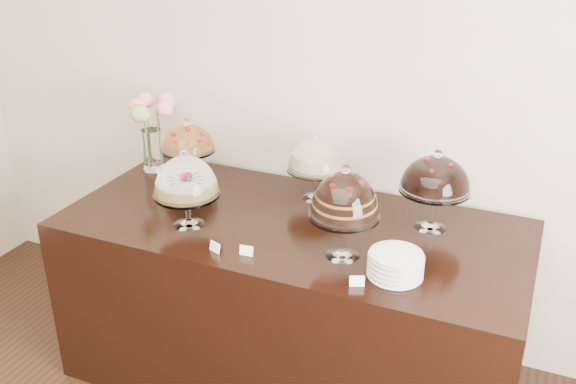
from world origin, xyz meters
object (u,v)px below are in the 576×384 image
at_px(plate_stack, 396,265).
at_px(cake_stand_dark_choco, 436,177).
at_px(cake_stand_fruit_tart, 188,141).
at_px(flower_vase, 152,123).
at_px(display_counter, 292,302).
at_px(cake_stand_choco_layer, 345,198).
at_px(cake_stand_sugar_sponge, 186,180).
at_px(cake_stand_cheesecake, 317,158).

bearing_deg(plate_stack, cake_stand_dark_choco, 84.92).
bearing_deg(plate_stack, cake_stand_fruit_tart, 158.02).
distance_m(cake_stand_fruit_tart, flower_vase, 0.27).
xyz_separation_m(display_counter, cake_stand_fruit_tart, (-0.71, 0.25, 0.67)).
bearing_deg(cake_stand_choco_layer, cake_stand_dark_choco, 54.53).
xyz_separation_m(display_counter, cake_stand_choco_layer, (0.32, -0.20, 0.72)).
bearing_deg(flower_vase, cake_stand_sugar_sponge, -43.71).
distance_m(display_counter, plate_stack, 0.81).
relative_size(display_counter, cake_stand_cheesecake, 6.29).
relative_size(cake_stand_sugar_sponge, flower_vase, 0.86).
distance_m(cake_stand_sugar_sponge, cake_stand_choco_layer, 0.76).
bearing_deg(cake_stand_cheesecake, flower_vase, -179.58).
bearing_deg(cake_stand_dark_choco, plate_stack, -95.08).
height_order(cake_stand_sugar_sponge, cake_stand_dark_choco, cake_stand_dark_choco).
height_order(cake_stand_choco_layer, flower_vase, flower_vase).
bearing_deg(cake_stand_choco_layer, cake_stand_fruit_tart, 156.68).
relative_size(cake_stand_sugar_sponge, cake_stand_choco_layer, 0.89).
bearing_deg(cake_stand_fruit_tart, plate_stack, -21.98).
xyz_separation_m(cake_stand_sugar_sponge, cake_stand_fruit_tart, (-0.27, 0.46, -0.00)).
height_order(cake_stand_choco_layer, cake_stand_cheesecake, cake_stand_choco_layer).
bearing_deg(cake_stand_sugar_sponge, cake_stand_cheesecake, 49.23).
distance_m(cake_stand_dark_choco, flower_vase, 1.59).
height_order(display_counter, cake_stand_choco_layer, cake_stand_choco_layer).
distance_m(cake_stand_cheesecake, plate_stack, 0.82).
bearing_deg(cake_stand_dark_choco, flower_vase, 176.98).
bearing_deg(cake_stand_choco_layer, cake_stand_cheesecake, 122.29).
relative_size(cake_stand_choco_layer, plate_stack, 1.92).
height_order(display_counter, cake_stand_cheesecake, cake_stand_cheesecake).
xyz_separation_m(display_counter, cake_stand_dark_choco, (0.61, 0.21, 0.71)).
relative_size(cake_stand_dark_choco, cake_stand_fruit_tart, 1.11).
relative_size(cake_stand_choco_layer, flower_vase, 0.97).
bearing_deg(cake_stand_dark_choco, display_counter, -160.89).
relative_size(cake_stand_fruit_tart, flower_vase, 0.80).
bearing_deg(cake_stand_fruit_tart, cake_stand_choco_layer, -23.32).
relative_size(display_counter, cake_stand_choco_layer, 5.20).
bearing_deg(cake_stand_choco_layer, cake_stand_sugar_sponge, -179.00).
xyz_separation_m(cake_stand_choco_layer, cake_stand_dark_choco, (0.29, 0.41, -0.02)).
xyz_separation_m(cake_stand_cheesecake, flower_vase, (-0.97, -0.01, 0.05)).
height_order(cake_stand_sugar_sponge, cake_stand_cheesecake, cake_stand_sugar_sponge).
relative_size(display_counter, cake_stand_sugar_sponge, 5.84).
bearing_deg(plate_stack, cake_stand_cheesecake, 134.63).
bearing_deg(display_counter, flower_vase, 163.04).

